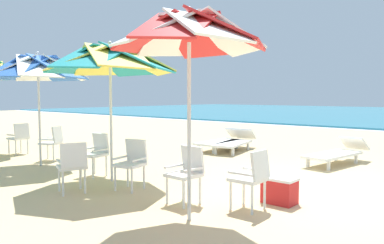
{
  "coord_description": "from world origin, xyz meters",
  "views": [
    {
      "loc": [
        2.77,
        -6.23,
        1.63
      ],
      "look_at": [
        -3.13,
        0.49,
        1.0
      ],
      "focal_mm": 34.82,
      "sensor_mm": 36.0,
      "label": 1
    }
  ],
  "objects_px": {
    "beach_umbrella_0": "(189,35)",
    "sun_lounger_3": "(222,140)",
    "beach_umbrella_1": "(110,60)",
    "sun_lounger_2": "(235,142)",
    "plastic_chair_4": "(132,161)",
    "sun_lounger_1": "(337,153)",
    "cooler_box": "(279,190)",
    "plastic_chair_6": "(19,136)",
    "plastic_chair_2": "(96,152)",
    "beach_umbrella_2": "(38,69)",
    "plastic_chair_0": "(252,176)",
    "plastic_chair_1": "(187,171)",
    "plastic_chair_5": "(53,141)",
    "plastic_chair_3": "(72,164)"
  },
  "relations": [
    {
      "from": "beach_umbrella_0",
      "to": "sun_lounger_3",
      "type": "height_order",
      "value": "beach_umbrella_0"
    },
    {
      "from": "plastic_chair_6",
      "to": "plastic_chair_3",
      "type": "bearing_deg",
      "value": -14.79
    },
    {
      "from": "plastic_chair_4",
      "to": "beach_umbrella_2",
      "type": "height_order",
      "value": "beach_umbrella_2"
    },
    {
      "from": "plastic_chair_0",
      "to": "plastic_chair_6",
      "type": "xyz_separation_m",
      "value": [
        -7.65,
        0.11,
        0.0
      ]
    },
    {
      "from": "sun_lounger_1",
      "to": "cooler_box",
      "type": "height_order",
      "value": "sun_lounger_1"
    },
    {
      "from": "plastic_chair_2",
      "to": "plastic_chair_3",
      "type": "distance_m",
      "value": 1.39
    },
    {
      "from": "plastic_chair_4",
      "to": "beach_umbrella_2",
      "type": "xyz_separation_m",
      "value": [
        -3.35,
        0.02,
        1.76
      ]
    },
    {
      "from": "beach_umbrella_1",
      "to": "plastic_chair_3",
      "type": "bearing_deg",
      "value": -75.58
    },
    {
      "from": "sun_lounger_3",
      "to": "cooler_box",
      "type": "bearing_deg",
      "value": -44.6
    },
    {
      "from": "beach_umbrella_0",
      "to": "plastic_chair_4",
      "type": "relative_size",
      "value": 3.19
    },
    {
      "from": "beach_umbrella_2",
      "to": "sun_lounger_2",
      "type": "distance_m",
      "value": 5.69
    },
    {
      "from": "sun_lounger_1",
      "to": "sun_lounger_2",
      "type": "distance_m",
      "value": 3.06
    },
    {
      "from": "plastic_chair_1",
      "to": "plastic_chair_5",
      "type": "distance_m",
      "value": 5.07
    },
    {
      "from": "plastic_chair_0",
      "to": "plastic_chair_2",
      "type": "height_order",
      "value": "same"
    },
    {
      "from": "beach_umbrella_0",
      "to": "beach_umbrella_1",
      "type": "height_order",
      "value": "beach_umbrella_0"
    },
    {
      "from": "plastic_chair_0",
      "to": "plastic_chair_2",
      "type": "relative_size",
      "value": 1.0
    },
    {
      "from": "plastic_chair_2",
      "to": "beach_umbrella_1",
      "type": "bearing_deg",
      "value": -7.87
    },
    {
      "from": "beach_umbrella_1",
      "to": "sun_lounger_2",
      "type": "xyz_separation_m",
      "value": [
        -0.46,
        4.78,
        -2.01
      ]
    },
    {
      "from": "plastic_chair_3",
      "to": "plastic_chair_5",
      "type": "height_order",
      "value": "same"
    },
    {
      "from": "beach_umbrella_2",
      "to": "plastic_chair_6",
      "type": "relative_size",
      "value": 3.06
    },
    {
      "from": "sun_lounger_1",
      "to": "sun_lounger_2",
      "type": "relative_size",
      "value": 0.99
    },
    {
      "from": "beach_umbrella_0",
      "to": "plastic_chair_4",
      "type": "bearing_deg",
      "value": 163.18
    },
    {
      "from": "plastic_chair_4",
      "to": "plastic_chair_3",
      "type": "bearing_deg",
      "value": -121.35
    },
    {
      "from": "sun_lounger_1",
      "to": "plastic_chair_4",
      "type": "bearing_deg",
      "value": -111.02
    },
    {
      "from": "plastic_chair_3",
      "to": "plastic_chair_1",
      "type": "bearing_deg",
      "value": 25.41
    },
    {
      "from": "beach_umbrella_0",
      "to": "sun_lounger_1",
      "type": "bearing_deg",
      "value": 90.02
    },
    {
      "from": "beach_umbrella_0",
      "to": "plastic_chair_5",
      "type": "bearing_deg",
      "value": 168.8
    },
    {
      "from": "plastic_chair_0",
      "to": "sun_lounger_1",
      "type": "height_order",
      "value": "plastic_chair_0"
    },
    {
      "from": "beach_umbrella_1",
      "to": "sun_lounger_1",
      "type": "xyz_separation_m",
      "value": [
        2.59,
        4.62,
        -2.01
      ]
    },
    {
      "from": "beach_umbrella_1",
      "to": "beach_umbrella_0",
      "type": "bearing_deg",
      "value": -14.86
    },
    {
      "from": "plastic_chair_2",
      "to": "beach_umbrella_2",
      "type": "distance_m",
      "value": 2.63
    },
    {
      "from": "beach_umbrella_2",
      "to": "sun_lounger_3",
      "type": "distance_m",
      "value": 5.53
    },
    {
      "from": "beach_umbrella_0",
      "to": "sun_lounger_2",
      "type": "height_order",
      "value": "beach_umbrella_0"
    },
    {
      "from": "sun_lounger_2",
      "to": "plastic_chair_6",
      "type": "bearing_deg",
      "value": -133.18
    },
    {
      "from": "plastic_chair_0",
      "to": "cooler_box",
      "type": "xyz_separation_m",
      "value": [
        0.13,
        0.57,
        -0.3
      ]
    },
    {
      "from": "plastic_chair_0",
      "to": "plastic_chair_4",
      "type": "xyz_separation_m",
      "value": [
        -2.23,
        -0.34,
        0.0
      ]
    },
    {
      "from": "beach_umbrella_1",
      "to": "plastic_chair_6",
      "type": "distance_m",
      "value": 5.0
    },
    {
      "from": "beach_umbrella_1",
      "to": "plastic_chair_3",
      "type": "distance_m",
      "value": 2.06
    },
    {
      "from": "beach_umbrella_1",
      "to": "plastic_chair_5",
      "type": "bearing_deg",
      "value": 172.04
    },
    {
      "from": "beach_umbrella_2",
      "to": "cooler_box",
      "type": "relative_size",
      "value": 5.29
    },
    {
      "from": "plastic_chair_3",
      "to": "plastic_chair_6",
      "type": "distance_m",
      "value": 5.07
    },
    {
      "from": "plastic_chair_1",
      "to": "plastic_chair_4",
      "type": "relative_size",
      "value": 1.0
    },
    {
      "from": "cooler_box",
      "to": "beach_umbrella_0",
      "type": "bearing_deg",
      "value": -109.71
    },
    {
      "from": "beach_umbrella_0",
      "to": "plastic_chair_2",
      "type": "relative_size",
      "value": 3.19
    },
    {
      "from": "sun_lounger_1",
      "to": "sun_lounger_2",
      "type": "bearing_deg",
      "value": 176.93
    },
    {
      "from": "plastic_chair_2",
      "to": "plastic_chair_5",
      "type": "height_order",
      "value": "same"
    },
    {
      "from": "beach_umbrella_1",
      "to": "plastic_chair_6",
      "type": "height_order",
      "value": "beach_umbrella_1"
    },
    {
      "from": "plastic_chair_0",
      "to": "plastic_chair_3",
      "type": "bearing_deg",
      "value": -156.58
    },
    {
      "from": "plastic_chair_1",
      "to": "sun_lounger_3",
      "type": "distance_m",
      "value": 5.73
    },
    {
      "from": "beach_umbrella_1",
      "to": "plastic_chair_5",
      "type": "relative_size",
      "value": 3.07
    }
  ]
}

